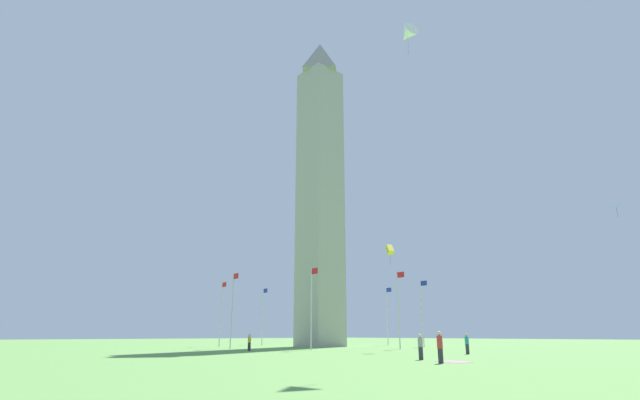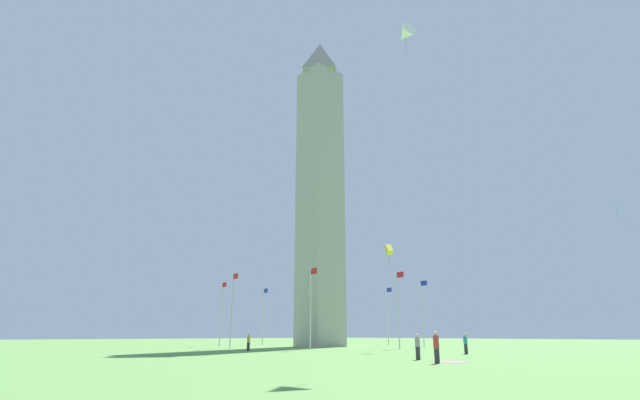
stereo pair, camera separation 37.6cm
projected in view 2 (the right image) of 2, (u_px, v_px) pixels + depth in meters
The scene contains 18 objects.
ground_plane at pixel (320, 347), 62.30m from camera, with size 260.00×260.00×0.00m, color #609347.
obelisk_monument at pixel (320, 181), 68.63m from camera, with size 5.07×5.07×46.05m.
flagpole_n at pixel (398, 306), 53.62m from camera, with size 1.12×0.14×8.64m.
flagpole_ne at pixel (422, 310), 62.57m from camera, with size 1.12×0.14×8.64m.
flagpole_e at pixel (388, 313), 72.10m from camera, with size 1.12×0.14×8.64m.
flagpole_se at pixel (327, 314), 76.62m from camera, with size 1.12×0.14×8.64m.
flagpole_s at pixel (263, 313), 73.49m from camera, with size 1.12×0.14×8.64m.
flagpole_sw at pixel (221, 311), 64.54m from camera, with size 1.12×0.14×8.64m.
flagpole_w at pixel (232, 306), 55.01m from camera, with size 1.12×0.14×8.64m.
flagpole_nw at pixel (311, 304), 50.49m from camera, with size 1.12×0.14×8.64m.
person_gray_shirt at pixel (418, 347), 30.36m from camera, with size 0.32×0.32×1.61m.
person_yellow_shirt at pixel (248, 342), 46.64m from camera, with size 0.32×0.32×1.64m.
person_teal_shirt at pixel (466, 344), 39.03m from camera, with size 0.32×0.32×1.63m.
person_red_shirt at pixel (436, 347), 26.66m from camera, with size 0.32×0.32×1.75m.
kite_white_delta at pixel (405, 34), 36.16m from camera, with size 1.79×1.64×2.61m.
kite_yellow_box at pixel (389, 250), 48.24m from camera, with size 1.20×0.99×2.11m.
kite_cyan_diamond at pixel (616, 206), 53.15m from camera, with size 1.23×1.25×1.55m.
picnic_blanket_near_first_person at pixel (450, 362), 27.91m from camera, with size 1.80×1.40×0.01m, color pink.
Camera 2 is at (49.47, -42.54, 1.58)m, focal length 26.45 mm.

